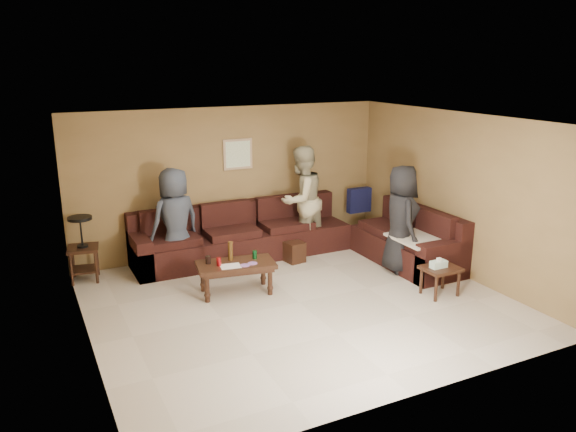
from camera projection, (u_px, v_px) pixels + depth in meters
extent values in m
plane|color=beige|center=(299.00, 302.00, 7.78)|extent=(5.50, 5.50, 0.00)
cube|color=silver|center=(300.00, 125.00, 7.12)|extent=(5.50, 5.00, 0.10)
cube|color=olive|center=(232.00, 180.00, 9.60)|extent=(5.50, 0.10, 2.50)
cube|color=olive|center=(421.00, 280.00, 5.28)|extent=(5.50, 0.10, 2.50)
cube|color=olive|center=(81.00, 245.00, 6.27)|extent=(0.10, 5.00, 2.50)
cube|color=olive|center=(458.00, 194.00, 8.61)|extent=(0.10, 5.00, 2.50)
cube|color=black|center=(244.00, 245.00, 9.49)|extent=(3.70, 0.90, 0.45)
cube|color=black|center=(236.00, 214.00, 9.65)|extent=(3.70, 0.24, 0.45)
cube|color=black|center=(140.00, 255.00, 8.73)|extent=(0.24, 0.90, 0.63)
cube|color=black|center=(406.00, 250.00, 9.22)|extent=(0.90, 2.00, 0.45)
cube|color=black|center=(424.00, 221.00, 9.23)|extent=(0.24, 2.00, 0.45)
cube|color=black|center=(443.00, 262.00, 8.43)|extent=(0.90, 0.24, 0.63)
cube|color=#12143A|center=(359.00, 200.00, 10.33)|extent=(0.45, 0.14, 0.45)
cube|color=beige|center=(426.00, 237.00, 8.73)|extent=(1.00, 0.85, 0.04)
cube|color=#331B11|center=(236.00, 265.00, 7.99)|extent=(1.18, 0.73, 0.06)
cube|color=#331B11|center=(236.00, 269.00, 8.00)|extent=(1.08, 0.63, 0.05)
cylinder|color=#331B11|center=(207.00, 289.00, 7.74)|extent=(0.07, 0.07, 0.40)
cylinder|color=#331B11|center=(270.00, 281.00, 7.99)|extent=(0.07, 0.07, 0.40)
cylinder|color=#331B11|center=(203.00, 278.00, 8.11)|extent=(0.07, 0.07, 0.40)
cylinder|color=#331B11|center=(263.00, 272.00, 8.36)|extent=(0.07, 0.07, 0.40)
cylinder|color=red|center=(219.00, 262.00, 7.85)|extent=(0.07, 0.07, 0.12)
cylinder|color=#116527|center=(255.00, 254.00, 8.14)|extent=(0.07, 0.07, 0.12)
cylinder|color=#3E280E|center=(230.00, 251.00, 8.04)|extent=(0.07, 0.07, 0.28)
cylinder|color=black|center=(208.00, 260.00, 7.93)|extent=(0.08, 0.08, 0.11)
cube|color=silver|center=(230.00, 266.00, 7.84)|extent=(0.31, 0.26, 0.00)
cylinder|color=#D94C82|center=(245.00, 265.00, 7.87)|extent=(0.14, 0.14, 0.01)
cylinder|color=#D94C82|center=(252.00, 263.00, 7.95)|extent=(0.14, 0.14, 0.01)
cube|color=#331B11|center=(83.00, 248.00, 8.43)|extent=(0.51, 0.51, 0.04)
cube|color=#331B11|center=(85.00, 269.00, 8.52)|extent=(0.45, 0.45, 0.03)
cylinder|color=#331B11|center=(71.00, 270.00, 8.29)|extent=(0.04, 0.04, 0.51)
cylinder|color=#331B11|center=(96.00, 267.00, 8.38)|extent=(0.04, 0.04, 0.51)
cylinder|color=#331B11|center=(73.00, 262.00, 8.61)|extent=(0.04, 0.04, 0.51)
cylinder|color=#331B11|center=(97.00, 259.00, 8.71)|extent=(0.04, 0.04, 0.51)
cylinder|color=black|center=(83.00, 246.00, 8.42)|extent=(0.16, 0.16, 0.03)
cylinder|color=black|center=(81.00, 232.00, 8.36)|extent=(0.03, 0.03, 0.42)
cylinder|color=black|center=(80.00, 218.00, 8.30)|extent=(0.35, 0.35, 0.04)
cube|color=#331B11|center=(441.00, 269.00, 7.93)|extent=(0.51, 0.42, 0.05)
cylinder|color=#331B11|center=(436.00, 288.00, 7.76)|extent=(0.05, 0.05, 0.40)
cylinder|color=#331B11|center=(458.00, 283.00, 7.93)|extent=(0.05, 0.05, 0.40)
cylinder|color=#331B11|center=(421.00, 280.00, 8.03)|extent=(0.05, 0.05, 0.40)
cylinder|color=#331B11|center=(443.00, 276.00, 8.20)|extent=(0.05, 0.05, 0.40)
cube|color=white|center=(439.00, 264.00, 7.89)|extent=(0.24, 0.12, 0.10)
cube|color=silver|center=(439.00, 260.00, 7.87)|extent=(0.06, 0.04, 0.05)
cube|color=#331B11|center=(295.00, 252.00, 9.30)|extent=(0.32, 0.32, 0.34)
cube|color=tan|center=(238.00, 154.00, 9.51)|extent=(0.52, 0.03, 0.52)
cube|color=white|center=(238.00, 154.00, 9.49)|extent=(0.44, 0.01, 0.44)
imported|color=#313845|center=(175.00, 221.00, 8.68)|extent=(0.93, 0.73, 1.67)
imported|color=tan|center=(301.00, 200.00, 9.60)|extent=(1.10, 0.99, 1.86)
imported|color=black|center=(401.00, 219.00, 8.73)|extent=(0.75, 0.95, 1.70)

